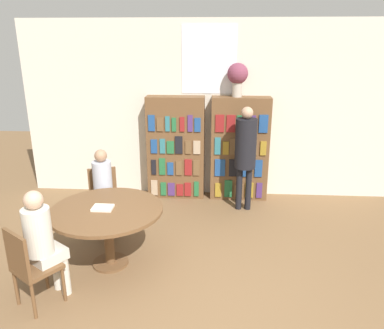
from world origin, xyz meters
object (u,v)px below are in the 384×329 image
Objects in this scene: librarian_standing at (246,148)px; bookshelf_right at (240,149)px; chair_near_camera at (29,265)px; flower_vase at (238,76)px; reading_table at (107,217)px; bookshelf_left at (176,148)px; seated_reader_right at (43,238)px; seated_reader_left at (103,188)px; chair_left_side at (104,196)px.

bookshelf_right is at bearing 96.94° from librarian_standing.
bookshelf_right is 1.97× the size of chair_near_camera.
reading_table is at bearing -125.76° from flower_vase.
flower_vase is 1.18m from librarian_standing.
bookshelf_left reaches higher than librarian_standing.
librarian_standing is at bearing 82.06° from seated_reader_right.
seated_reader_right is (-2.08, -2.92, -1.39)m from flower_vase.
seated_reader_left is at bearing 114.12° from chair_near_camera.
seated_reader_right is at bearing 90.00° from chair_near_camera.
bookshelf_left is 1.97× the size of chair_left_side.
bookshelf_left is 2.32m from reading_table.
bookshelf_left reaches higher than chair_left_side.
flower_vase is 0.44× the size of seated_reader_left.
bookshelf_left is at bearing 104.63° from seated_reader_right.
seated_reader_left is at bearing -142.28° from flower_vase.
seated_reader_right is 3.29m from librarian_standing.
reading_table is 0.83m from seated_reader_right.
seated_reader_right is at bearing 62.94° from seated_reader_left.
seated_reader_right is at bearing -124.74° from reading_table.
librarian_standing is (0.06, -0.50, 0.17)m from bookshelf_right.
flower_vase is at bearing -161.55° from seated_reader_left.
reading_table is at bearing -127.14° from bookshelf_right.
bookshelf_left is 1.32× the size of reading_table.
bookshelf_left is 3.27× the size of flower_vase.
flower_vase is 2.83m from chair_left_side.
seated_reader_right is (-2.16, -2.91, -0.16)m from bookshelf_right.
librarian_standing reaches higher than chair_left_side.
flower_vase is 0.32× the size of librarian_standing.
bookshelf_right is at bearing 52.86° from reading_table.
bookshelf_right is at bearing 88.23° from chair_near_camera.
bookshelf_left and bookshelf_right have the same top height.
reading_table is 1.06× the size of seated_reader_right.
bookshelf_left reaches higher than seated_reader_left.
chair_near_camera is at bearing -126.51° from bookshelf_right.
reading_table is at bearing -104.91° from bookshelf_left.
chair_left_side is at bearing -90.00° from seated_reader_left.
flower_vase is at bearing 0.26° from bookshelf_left.
librarian_standing is (0.14, -0.51, -1.06)m from flower_vase.
flower_vase is at bearing 89.25° from chair_near_camera.
bookshelf_right is 1.41× the size of seated_reader_right.
bookshelf_right is 2.81m from reading_table.
seated_reader_right is at bearing 65.82° from chair_left_side.
chair_near_camera is 0.71× the size of seated_reader_right.
flower_vase is at bearing -165.77° from chair_left_side.
flower_vase is 3.84m from seated_reader_right.
reading_table is at bearing 90.00° from seated_reader_left.
bookshelf_left is 1.41× the size of seated_reader_right.
chair_near_camera is at bearing -125.49° from flower_vase.
chair_left_side is (0.24, 1.78, 0.00)m from chair_near_camera.
librarian_standing is at bearing -83.06° from bookshelf_right.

